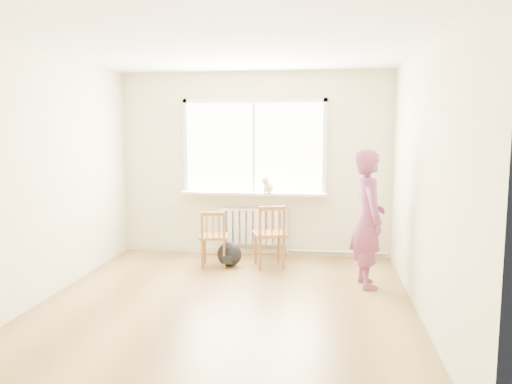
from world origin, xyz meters
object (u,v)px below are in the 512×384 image
(chair_left, at_px, (214,239))
(chair_right, at_px, (270,236))
(person, at_px, (368,219))
(cat, at_px, (268,186))
(backpack, at_px, (229,254))

(chair_left, distance_m, chair_right, 0.77)
(chair_left, bearing_deg, chair_right, 177.24)
(person, relative_size, cat, 4.24)
(person, bearing_deg, backpack, 59.45)
(person, relative_size, backpack, 4.89)
(chair_left, height_order, person, person)
(chair_right, xyz_separation_m, backpack, (-0.56, -0.02, -0.27))
(cat, height_order, backpack, cat)
(chair_right, relative_size, cat, 2.23)
(chair_right, bearing_deg, backpack, -15.52)
(cat, bearing_deg, chair_right, -63.81)
(chair_right, distance_m, backpack, 0.62)
(chair_left, height_order, cat, cat)
(chair_left, xyz_separation_m, cat, (0.68, 0.61, 0.67))
(chair_left, height_order, chair_right, chair_right)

